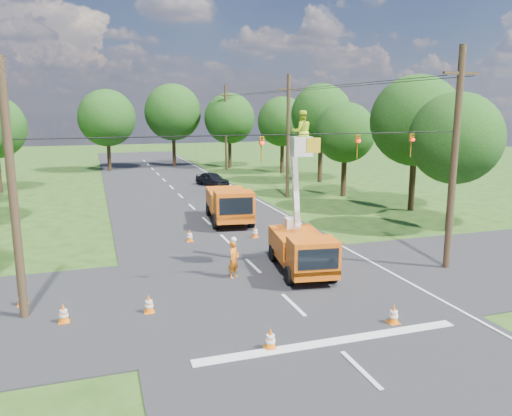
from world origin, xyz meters
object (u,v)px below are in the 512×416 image
object	(u,v)px
ground_worker	(234,259)
traffic_cone_6	(22,297)
traffic_cone_1	(394,314)
traffic_cone_5	(64,313)
traffic_cone_0	(270,339)
traffic_cone_8	(190,236)
traffic_cone_4	(149,304)
tree_right_a	(456,139)
traffic_cone_2	(278,238)
pole_left	(13,193)
tree_far_c	(229,118)
pole_right_mid	(288,136)
traffic_cone_3	(255,232)
distant_car	(212,179)
tree_far_a	(107,118)
second_truck	(229,204)
pole_right_near	(454,159)
traffic_cone_7	(243,208)
tree_right_b	(416,121)
tree_far_b	(173,112)
tree_right_d	(321,115)
pole_right_far	(226,127)
bucket_truck	(302,237)
tree_right_c	(345,133)
tree_right_e	(282,122)

from	to	relation	value
ground_worker	traffic_cone_6	size ratio (longest dim) A/B	2.40
traffic_cone_1	traffic_cone_5	distance (m)	11.40
traffic_cone_6	traffic_cone_0	bearing A→B (deg)	-38.74
traffic_cone_8	traffic_cone_4	bearing A→B (deg)	-109.24
tree_right_a	traffic_cone_2	bearing A→B (deg)	178.90
traffic_cone_5	pole_left	size ratio (longest dim) A/B	0.08
traffic_cone_8	tree_far_c	size ratio (longest dim) A/B	0.08
traffic_cone_0	pole_right_mid	distance (m)	27.51
traffic_cone_0	traffic_cone_8	bearing A→B (deg)	89.97
traffic_cone_3	tree_far_c	distance (m)	35.32
traffic_cone_5	distant_car	bearing A→B (deg)	67.29
traffic_cone_4	tree_far_a	xyz separation A→B (m)	(0.24, 44.00, 5.83)
distant_car	second_truck	bearing A→B (deg)	-122.75
tree_far_c	pole_right_near	bearing A→B (deg)	-91.36
traffic_cone_7	pole_right_near	world-z (taller)	pole_right_near
tree_right_b	tree_far_b	world-z (taller)	tree_far_b
second_truck	pole_right_near	xyz separation A→B (m)	(7.11, -12.32, 3.87)
traffic_cone_8	tree_right_a	xyz separation A→B (m)	(15.49, -2.32, 5.20)
traffic_cone_3	pole_left	world-z (taller)	pole_left
traffic_cone_7	tree_right_d	world-z (taller)	tree_right_d
traffic_cone_0	traffic_cone_8	distance (m)	13.31
traffic_cone_4	pole_right_near	xyz separation A→B (m)	(13.74, 1.00, 4.75)
traffic_cone_6	tree_right_b	distance (m)	27.63
traffic_cone_4	pole_left	world-z (taller)	pole_left
second_truck	traffic_cone_3	bearing A→B (deg)	-78.16
tree_right_b	ground_worker	bearing A→B (deg)	-147.77
tree_right_b	traffic_cone_5	bearing A→B (deg)	-150.77
traffic_cone_1	traffic_cone_6	distance (m)	13.64
traffic_cone_2	pole_right_far	bearing A→B (deg)	79.87
bucket_truck	tree_far_b	size ratio (longest dim) A/B	0.70
traffic_cone_4	pole_right_mid	xyz separation A→B (m)	(13.74, 21.00, 4.75)
tree_right_b	traffic_cone_1	bearing A→B (deg)	-126.67
pole_right_far	tree_far_a	bearing A→B (deg)	167.47
tree_right_c	tree_far_b	distance (m)	27.97
tree_right_a	tree_right_e	distance (m)	29.00
tree_right_a	tree_far_a	world-z (taller)	tree_far_a
traffic_cone_3	traffic_cone_1	bearing A→B (deg)	-85.83
bucket_truck	tree_right_e	xyz separation A→B (m)	(11.94, 33.44, 4.19)
pole_left	tree_right_b	world-z (taller)	tree_right_b
traffic_cone_3	pole_right_mid	world-z (taller)	pole_right_mid
tree_right_c	tree_far_a	bearing A→B (deg)	127.17
tree_right_e	tree_right_b	bearing A→B (deg)	-87.01
bucket_truck	tree_right_a	world-z (taller)	tree_right_a
tree_far_b	pole_left	bearing A→B (deg)	-105.52
traffic_cone_0	tree_far_b	bearing A→B (deg)	84.30
pole_right_far	tree_right_b	size ratio (longest dim) A/B	1.04
tree_far_a	distant_car	bearing A→B (deg)	-59.73
traffic_cone_2	traffic_cone_5	size ratio (longest dim) A/B	1.00
second_truck	traffic_cone_2	xyz separation A→B (m)	(1.07, -6.10, -0.88)
pole_right_near	tree_far_b	bearing A→B (deg)	96.97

